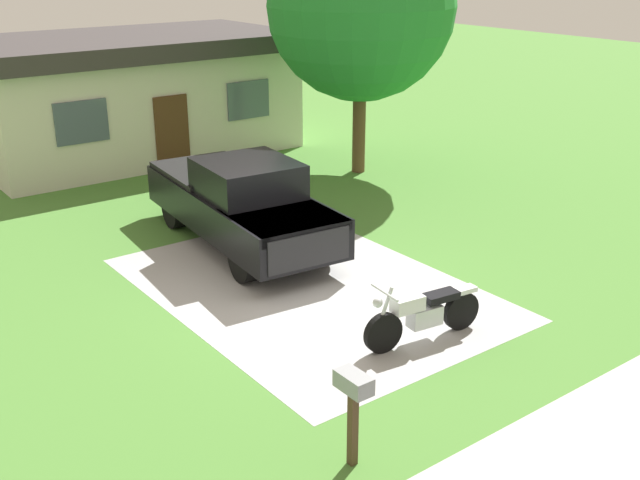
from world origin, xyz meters
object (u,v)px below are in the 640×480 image
(mailbox, at_px, (353,395))
(neighbor_house, at_px, (132,94))
(pickup_truck, at_px, (239,200))
(shade_tree, at_px, (361,6))
(motorcycle, at_px, (423,314))

(mailbox, relative_size, neighbor_house, 0.13)
(pickup_truck, xyz_separation_m, shade_tree, (5.56, 2.77, 3.52))
(motorcycle, relative_size, shade_tree, 0.32)
(mailbox, xyz_separation_m, neighbor_house, (4.32, 15.75, 0.81))
(motorcycle, relative_size, pickup_truck, 0.38)
(pickup_truck, bearing_deg, neighbor_house, 80.06)
(pickup_truck, relative_size, shade_tree, 0.83)
(motorcycle, bearing_deg, shade_tree, 56.24)
(neighbor_house, bearing_deg, pickup_truck, -99.94)
(motorcycle, bearing_deg, pickup_truck, 90.64)
(pickup_truck, height_order, neighbor_house, neighbor_house)
(neighbor_house, bearing_deg, motorcycle, -95.85)
(motorcycle, xyz_separation_m, mailbox, (-2.88, -1.76, 0.51))
(motorcycle, xyz_separation_m, pickup_truck, (-0.06, 5.45, 0.48))
(neighbor_house, bearing_deg, shade_tree, -54.87)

